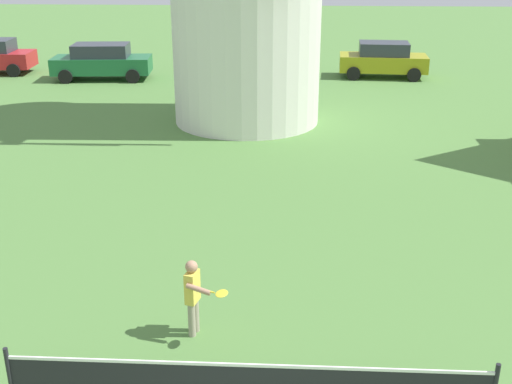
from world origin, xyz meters
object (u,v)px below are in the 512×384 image
Objects in this scene: tennis_net at (247,384)px; parked_car_blue at (251,61)px; player_far at (194,293)px; parked_car_mustard at (383,59)px; parked_car_green at (102,61)px.

tennis_net is 21.88m from parked_car_blue.
player_far is 19.79m from parked_car_blue.
parked_car_mustard is (5.88, 0.81, 0.00)m from parked_car_blue.
player_far reaches higher than tennis_net.
player_far is 21.34m from parked_car_mustard.
parked_car_green reaches higher than player_far.
parked_car_blue is 1.01× the size of parked_car_mustard.
tennis_net is at bearing -101.52° from parked_car_mustard.
parked_car_green is at bearing -177.06° from parked_car_blue.
parked_car_blue is at bearing -172.14° from parked_car_mustard.
parked_car_blue and parked_car_mustard have the same top height.
player_far is at bearing -89.11° from parked_car_blue.
tennis_net is 1.36× the size of parked_car_green.
parked_car_green is 1.11× the size of parked_car_mustard.
player_far is at bearing -70.46° from parked_car_green.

